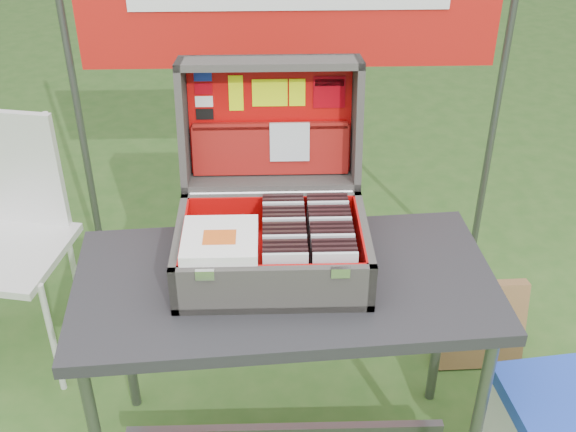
{
  "coord_description": "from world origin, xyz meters",
  "views": [
    {
      "loc": [
        -0.08,
        -1.59,
        2.06
      ],
      "look_at": [
        -0.03,
        0.1,
        0.97
      ],
      "focal_mm": 45.0,
      "sensor_mm": 36.0,
      "label": 1
    }
  ],
  "objects_px": {
    "suitcase": "(271,183)",
    "chair": "(2,256)",
    "table": "(285,373)",
    "cardboard_box": "(480,325)"
  },
  "relations": [
    {
      "from": "suitcase",
      "to": "chair",
      "type": "bearing_deg",
      "value": 157.14
    },
    {
      "from": "table",
      "to": "chair",
      "type": "bearing_deg",
      "value": 149.24
    },
    {
      "from": "table",
      "to": "suitcase",
      "type": "xyz_separation_m",
      "value": [
        -0.04,
        0.1,
        0.65
      ]
    },
    {
      "from": "chair",
      "to": "cardboard_box",
      "type": "xyz_separation_m",
      "value": [
        1.8,
        -0.08,
        -0.31
      ]
    },
    {
      "from": "table",
      "to": "suitcase",
      "type": "height_order",
      "value": "suitcase"
    },
    {
      "from": "cardboard_box",
      "to": "table",
      "type": "bearing_deg",
      "value": -152.19
    },
    {
      "from": "chair",
      "to": "cardboard_box",
      "type": "distance_m",
      "value": 1.83
    },
    {
      "from": "cardboard_box",
      "to": "suitcase",
      "type": "bearing_deg",
      "value": -159.05
    },
    {
      "from": "chair",
      "to": "cardboard_box",
      "type": "bearing_deg",
      "value": 8.53
    },
    {
      "from": "chair",
      "to": "cardboard_box",
      "type": "height_order",
      "value": "chair"
    }
  ]
}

